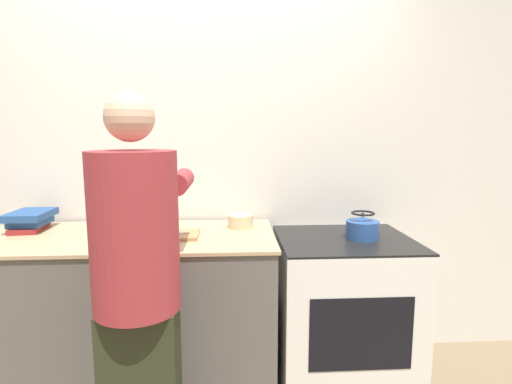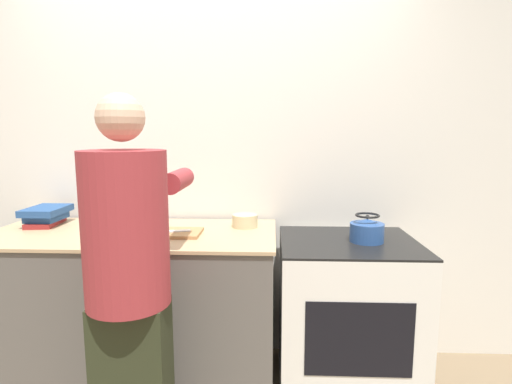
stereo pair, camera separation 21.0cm
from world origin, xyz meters
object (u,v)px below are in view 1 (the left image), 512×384
object	(u,v)px
cutting_board	(165,235)
knife	(169,233)
person	(138,281)
canister_jar	(98,216)
bowl_prep	(241,221)
oven	(343,312)
kettle	(362,227)

from	to	relation	value
cutting_board	knife	xyz separation A→B (m)	(0.02, -0.01, 0.01)
person	canister_jar	xyz separation A→B (m)	(-0.39, 0.74, 0.12)
cutting_board	bowl_prep	bearing A→B (deg)	24.65
knife	person	bearing A→B (deg)	-107.82
cutting_board	canister_jar	xyz separation A→B (m)	(-0.41, 0.18, 0.07)
oven	kettle	bearing A→B (deg)	-8.88
person	kettle	world-z (taller)	person
cutting_board	knife	distance (m)	0.03
knife	cutting_board	bearing A→B (deg)	138.15
bowl_prep	knife	bearing A→B (deg)	-152.74
cutting_board	canister_jar	world-z (taller)	canister_jar
oven	person	distance (m)	1.26
bowl_prep	canister_jar	world-z (taller)	canister_jar
knife	bowl_prep	size ratio (longest dim) A/B	1.30
kettle	canister_jar	distance (m)	1.52
knife	kettle	distance (m)	1.08
kettle	oven	bearing A→B (deg)	171.12
knife	canister_jar	xyz separation A→B (m)	(-0.44, 0.20, 0.06)
cutting_board	bowl_prep	xyz separation A→B (m)	(0.41, 0.19, 0.03)
canister_jar	cutting_board	bearing A→B (deg)	-24.04
cutting_board	knife	size ratio (longest dim) A/B	1.84
canister_jar	knife	bearing A→B (deg)	-24.28
oven	kettle	xyz separation A→B (m)	(0.09, -0.01, 0.51)
cutting_board	kettle	distance (m)	1.10
oven	bowl_prep	xyz separation A→B (m)	(-0.59, 0.16, 0.52)
oven	person	size ratio (longest dim) A/B	0.54
cutting_board	kettle	xyz separation A→B (m)	(1.10, 0.02, 0.02)
person	bowl_prep	xyz separation A→B (m)	(0.44, 0.75, 0.08)
cutting_board	kettle	size ratio (longest dim) A/B	1.96
canister_jar	oven	bearing A→B (deg)	-6.14
cutting_board	person	bearing A→B (deg)	-92.29
kettle	bowl_prep	xyz separation A→B (m)	(-0.68, 0.17, 0.01)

